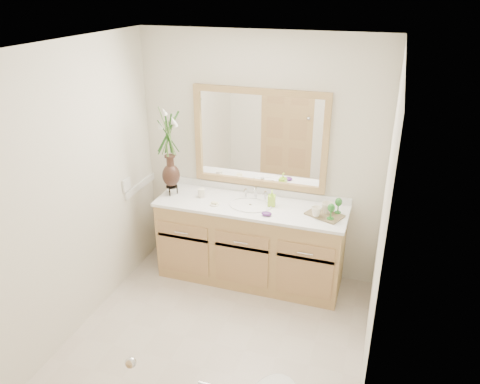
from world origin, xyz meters
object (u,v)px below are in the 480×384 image
(soap_bottle, at_px, (272,199))
(tray, at_px, (324,215))
(tumbler, at_px, (201,193))
(flower_vase, at_px, (169,139))

(soap_bottle, distance_m, tray, 0.52)
(tumbler, relative_size, tray, 0.28)
(flower_vase, height_order, tray, flower_vase)
(flower_vase, bearing_deg, tray, 0.05)
(tumbler, distance_m, soap_bottle, 0.71)
(tumbler, height_order, soap_bottle, soap_bottle)
(tumbler, height_order, tray, tumbler)
(tumbler, xyz_separation_m, soap_bottle, (0.71, 0.03, 0.03))
(flower_vase, distance_m, soap_bottle, 1.14)
(flower_vase, xyz_separation_m, soap_bottle, (1.02, 0.06, -0.51))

